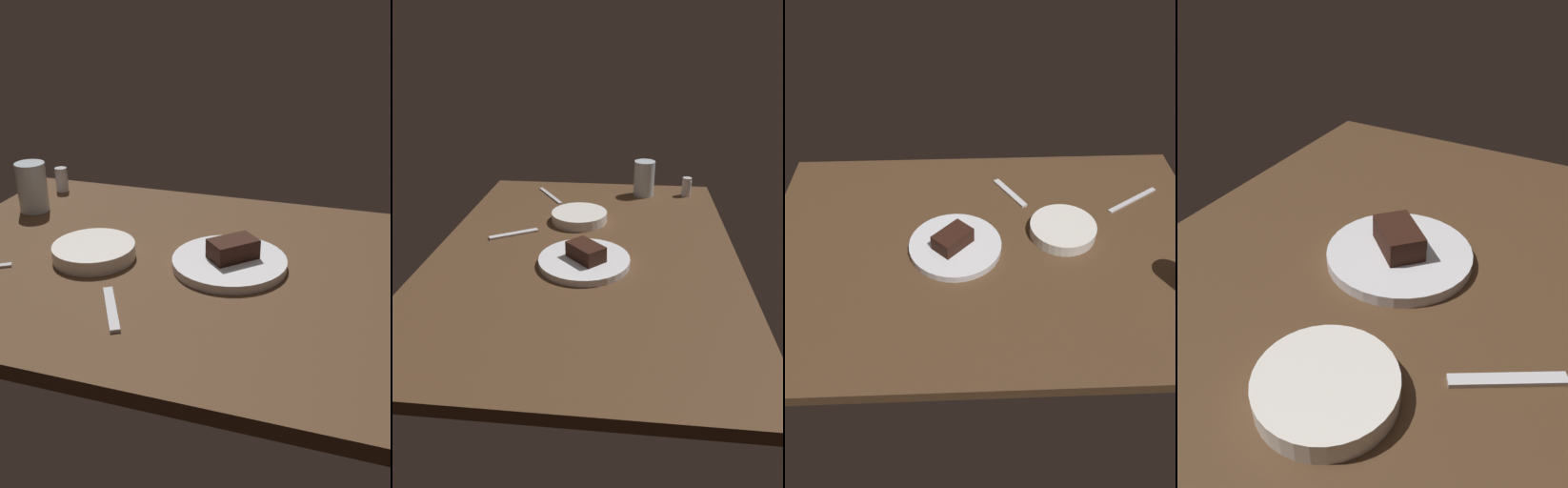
% 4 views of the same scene
% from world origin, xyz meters
% --- Properties ---
extents(dining_table, '(1.20, 0.84, 0.03)m').
position_xyz_m(dining_table, '(0.00, 0.00, 0.01)').
color(dining_table, '#4C331E').
rests_on(dining_table, ground).
extents(dessert_plate, '(0.24, 0.24, 0.02)m').
position_xyz_m(dessert_plate, '(-0.09, -0.01, 0.04)').
color(dessert_plate, silver).
rests_on(dessert_plate, dining_table).
extents(chocolate_cake_slice, '(0.11, 0.11, 0.04)m').
position_xyz_m(chocolate_cake_slice, '(-0.10, -0.01, 0.07)').
color(chocolate_cake_slice, black).
rests_on(chocolate_cake_slice, dessert_plate).
extents(salt_shaker, '(0.03, 0.03, 0.07)m').
position_xyz_m(salt_shaker, '(0.49, -0.33, 0.06)').
color(salt_shaker, silver).
rests_on(salt_shaker, dining_table).
extents(water_glass, '(0.08, 0.08, 0.13)m').
position_xyz_m(water_glass, '(0.48, -0.17, 0.09)').
color(water_glass, silver).
rests_on(water_glass, dining_table).
extents(side_bowl, '(0.18, 0.18, 0.03)m').
position_xyz_m(side_bowl, '(0.20, 0.04, 0.05)').
color(side_bowl, white).
rests_on(side_bowl, dining_table).
extents(dessert_spoon, '(0.09, 0.14, 0.01)m').
position_xyz_m(dessert_spoon, '(0.07, 0.22, 0.03)').
color(dessert_spoon, silver).
rests_on(dessert_spoon, dining_table).
extents(butter_knife, '(0.17, 0.11, 0.01)m').
position_xyz_m(butter_knife, '(0.43, 0.18, 0.03)').
color(butter_knife, silver).
rests_on(butter_knife, dining_table).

